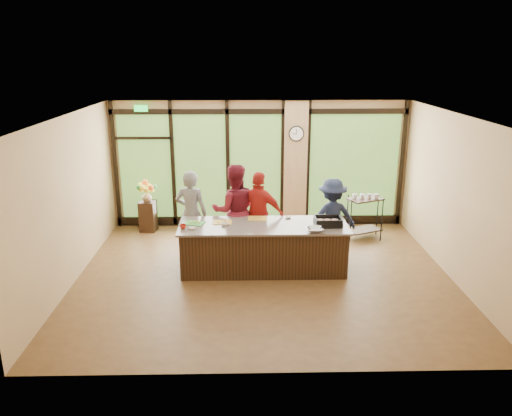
{
  "coord_description": "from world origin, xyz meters",
  "views": [
    {
      "loc": [
        -0.34,
        -8.63,
        4.04
      ],
      "look_at": [
        -0.14,
        0.4,
        1.22
      ],
      "focal_mm": 35.0,
      "sensor_mm": 36.0,
      "label": 1
    }
  ],
  "objects_px": {
    "roasting_pan": "(328,223)",
    "flower_stand": "(148,216)",
    "bar_cart": "(365,212)",
    "cook_right": "(332,217)",
    "cook_left": "(191,213)",
    "island_base": "(263,248)"
  },
  "relations": [
    {
      "from": "island_base",
      "to": "flower_stand",
      "type": "xyz_separation_m",
      "value": [
        -2.64,
        2.29,
        -0.08
      ]
    },
    {
      "from": "island_base",
      "to": "flower_stand",
      "type": "relative_size",
      "value": 4.31
    },
    {
      "from": "bar_cart",
      "to": "roasting_pan",
      "type": "bearing_deg",
      "value": -146.39
    },
    {
      "from": "roasting_pan",
      "to": "bar_cart",
      "type": "xyz_separation_m",
      "value": [
        1.13,
        1.75,
        -0.34
      ]
    },
    {
      "from": "cook_right",
      "to": "roasting_pan",
      "type": "relative_size",
      "value": 3.28
    },
    {
      "from": "cook_left",
      "to": "island_base",
      "type": "bearing_deg",
      "value": 163.61
    },
    {
      "from": "roasting_pan",
      "to": "flower_stand",
      "type": "height_order",
      "value": "roasting_pan"
    },
    {
      "from": "cook_left",
      "to": "flower_stand",
      "type": "bearing_deg",
      "value": -38.33
    },
    {
      "from": "roasting_pan",
      "to": "cook_right",
      "type": "bearing_deg",
      "value": 71.88
    },
    {
      "from": "flower_stand",
      "to": "bar_cart",
      "type": "relative_size",
      "value": 0.69
    },
    {
      "from": "cook_left",
      "to": "bar_cart",
      "type": "height_order",
      "value": "cook_left"
    },
    {
      "from": "roasting_pan",
      "to": "flower_stand",
      "type": "relative_size",
      "value": 0.69
    },
    {
      "from": "flower_stand",
      "to": "bar_cart",
      "type": "xyz_separation_m",
      "value": [
        4.98,
        -0.6,
        0.26
      ]
    },
    {
      "from": "cook_right",
      "to": "bar_cart",
      "type": "xyz_separation_m",
      "value": [
        0.91,
        0.95,
        -0.19
      ]
    },
    {
      "from": "roasting_pan",
      "to": "cook_left",
      "type": "bearing_deg",
      "value": 158.63
    },
    {
      "from": "island_base",
      "to": "roasting_pan",
      "type": "bearing_deg",
      "value": -3.17
    },
    {
      "from": "flower_stand",
      "to": "bar_cart",
      "type": "height_order",
      "value": "bar_cart"
    },
    {
      "from": "roasting_pan",
      "to": "bar_cart",
      "type": "height_order",
      "value": "bar_cart"
    },
    {
      "from": "bar_cart",
      "to": "cook_left",
      "type": "bearing_deg",
      "value": 169.37
    },
    {
      "from": "bar_cart",
      "to": "island_base",
      "type": "bearing_deg",
      "value": -167.86
    },
    {
      "from": "cook_right",
      "to": "bar_cart",
      "type": "bearing_deg",
      "value": -142.86
    },
    {
      "from": "bar_cart",
      "to": "cook_right",
      "type": "bearing_deg",
      "value": -157.41
    }
  ]
}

